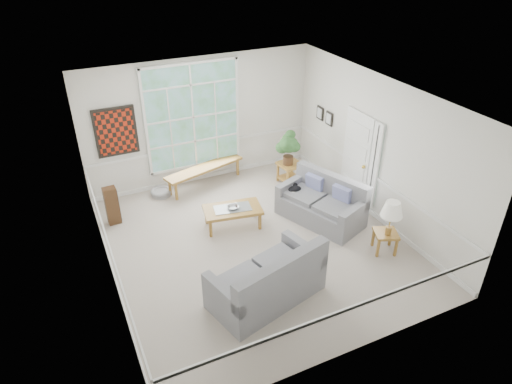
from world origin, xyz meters
The scene contains 24 objects.
floor centered at (0.00, 0.00, -0.01)m, with size 5.50×6.00×0.01m, color #A89C90.
ceiling centered at (0.00, 0.00, 3.00)m, with size 5.50×6.00×0.02m, color white.
wall_back centered at (0.00, 3.00, 1.50)m, with size 5.50×0.02×3.00m, color silver.
wall_front centered at (0.00, -3.00, 1.50)m, with size 5.50×0.02×3.00m, color silver.
wall_left centered at (-2.75, 0.00, 1.50)m, with size 0.02×6.00×3.00m, color silver.
wall_right centered at (2.75, 0.00, 1.50)m, with size 0.02×6.00×3.00m, color silver.
window_back centered at (-0.20, 2.96, 1.65)m, with size 2.30×0.08×2.40m, color white.
entry_door centered at (2.71, 0.60, 1.05)m, with size 0.08×0.90×2.10m, color white.
door_sidelight centered at (2.71, -0.03, 1.15)m, with size 0.08×0.26×1.90m, color white.
wall_art centered at (-1.95, 2.95, 1.60)m, with size 0.90×0.06×1.10m, color #5F190D.
wall_frame_near centered at (2.71, 1.75, 1.55)m, with size 0.04×0.26×0.32m, color black.
wall_frame_far centered at (2.71, 2.15, 1.55)m, with size 0.04×0.26×0.32m, color black.
loveseat_right centered at (1.59, 0.17, 0.48)m, with size 0.92×1.78×0.96m, color slate.
loveseat_front centered at (-0.49, -1.44, 0.51)m, with size 1.89×0.98×1.02m, color slate.
coffee_table centered at (-0.18, 0.74, 0.22)m, with size 1.18×0.64×0.44m, color olive.
pewter_bowl centered at (-0.17, 0.73, 0.47)m, with size 0.28×0.28×0.07m, color gray.
window_bench centered at (-0.11, 2.65, 0.24)m, with size 2.04×0.40×0.48m, color olive.
end_table centered at (1.80, 1.88, 0.26)m, with size 0.52×0.52×0.52m, color olive.
houseplant centered at (1.73, 1.87, 0.94)m, with size 0.49×0.49×0.84m, color #2D5928, non-canonical shape.
side_table centered at (2.14, -1.27, 0.22)m, with size 0.43×0.43×0.44m, color olive.
table_lamp centered at (2.14, -1.32, 0.79)m, with size 0.41×0.41×0.70m, color white, non-canonical shape.
pet_bed centered at (-1.21, 2.63, 0.07)m, with size 0.48×0.48×0.14m, color gray.
floor_speaker centered at (-2.40, 1.93, 0.42)m, with size 0.26×0.21×0.84m, color #3F2715.
cat centered at (1.27, 0.72, 0.56)m, with size 0.29×0.21×0.14m, color black.
Camera 1 is at (-3.09, -6.59, 5.50)m, focal length 32.00 mm.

